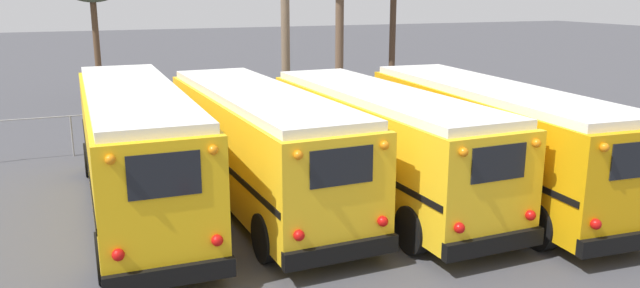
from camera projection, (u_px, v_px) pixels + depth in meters
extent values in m
plane|color=#424247|center=(318.00, 199.00, 16.98)|extent=(160.00, 160.00, 0.00)
cube|color=yellow|center=(136.00, 148.00, 15.62)|extent=(2.34, 10.34, 2.66)
cube|color=white|center=(132.00, 92.00, 15.28)|extent=(2.15, 9.93, 0.20)
cube|color=black|center=(171.00, 276.00, 11.20)|extent=(2.35, 0.21, 0.36)
cube|color=black|center=(164.00, 175.00, 10.77)|extent=(1.27, 0.03, 0.80)
sphere|color=red|center=(118.00, 255.00, 10.75)|extent=(0.22, 0.22, 0.22)
sphere|color=orange|center=(110.00, 160.00, 10.34)|extent=(0.18, 0.18, 0.18)
sphere|color=red|center=(217.00, 240.00, 11.37)|extent=(0.22, 0.22, 0.22)
sphere|color=orange|center=(213.00, 150.00, 10.96)|extent=(0.18, 0.18, 0.18)
cube|color=black|center=(88.00, 160.00, 15.25)|extent=(0.05, 10.13, 0.14)
cube|color=black|center=(183.00, 151.00, 16.09)|extent=(0.05, 10.13, 0.14)
cylinder|color=black|center=(89.00, 160.00, 19.00)|extent=(0.28, 1.03, 1.03)
cylinder|color=black|center=(161.00, 153.00, 19.77)|extent=(0.28, 1.03, 1.03)
cylinder|color=black|center=(104.00, 258.00, 12.03)|extent=(0.28, 1.03, 1.03)
cylinder|color=black|center=(214.00, 241.00, 12.80)|extent=(0.28, 1.03, 1.03)
cube|color=yellow|center=(259.00, 144.00, 16.41)|extent=(2.84, 10.04, 2.46)
cube|color=white|center=(257.00, 94.00, 16.09)|extent=(2.63, 9.64, 0.20)
cube|color=black|center=(342.00, 252.00, 12.21)|extent=(2.47, 0.31, 0.36)
cube|color=black|center=(342.00, 167.00, 11.82)|extent=(1.33, 0.09, 0.74)
sphere|color=red|center=(299.00, 235.00, 11.73)|extent=(0.22, 0.22, 0.22)
sphere|color=orange|center=(298.00, 155.00, 11.35)|extent=(0.18, 0.18, 0.18)
sphere|color=red|center=(383.00, 221.00, 12.44)|extent=(0.22, 0.22, 0.22)
sphere|color=orange|center=(385.00, 145.00, 12.07)|extent=(0.18, 0.18, 0.18)
cube|color=black|center=(214.00, 156.00, 15.97)|extent=(0.44, 9.74, 0.14)
cube|color=black|center=(301.00, 146.00, 16.93)|extent=(0.44, 9.74, 0.14)
cylinder|color=black|center=(188.00, 155.00, 19.47)|extent=(0.33, 1.06, 1.05)
cylinder|color=black|center=(256.00, 148.00, 20.37)|extent=(0.33, 1.06, 1.05)
cylinder|color=black|center=(265.00, 238.00, 12.96)|extent=(0.33, 1.06, 1.05)
cylinder|color=black|center=(361.00, 222.00, 13.85)|extent=(0.33, 1.06, 1.05)
cube|color=yellow|center=(378.00, 142.00, 16.70)|extent=(2.66, 9.79, 2.41)
cube|color=white|center=(380.00, 94.00, 16.39)|extent=(2.46, 9.40, 0.20)
cube|color=black|center=(494.00, 244.00, 12.58)|extent=(2.40, 0.28, 0.36)
cube|color=black|center=(499.00, 163.00, 12.20)|extent=(1.29, 0.07, 0.72)
sphere|color=red|center=(459.00, 228.00, 12.12)|extent=(0.22, 0.22, 0.22)
sphere|color=orange|center=(464.00, 152.00, 11.75)|extent=(0.18, 0.18, 0.18)
sphere|color=red|center=(531.00, 215.00, 12.80)|extent=(0.22, 0.22, 0.22)
sphere|color=orange|center=(537.00, 143.00, 12.43)|extent=(0.18, 0.18, 0.18)
cube|color=black|center=(338.00, 153.00, 16.29)|extent=(0.33, 9.52, 0.14)
cube|color=black|center=(416.00, 144.00, 17.21)|extent=(0.33, 9.52, 0.14)
cylinder|color=black|center=(293.00, 153.00, 19.70)|extent=(0.31, 1.08, 1.07)
cylinder|color=black|center=(355.00, 146.00, 20.55)|extent=(0.31, 1.08, 1.07)
cylinder|color=black|center=(412.00, 230.00, 13.36)|extent=(0.31, 1.08, 1.07)
cylinder|color=black|center=(495.00, 216.00, 14.21)|extent=(0.31, 1.08, 1.07)
cube|color=#E5A00C|center=(488.00, 137.00, 17.23)|extent=(2.98, 10.41, 2.46)
cube|color=white|center=(492.00, 89.00, 16.91)|extent=(2.76, 9.99, 0.20)
cube|color=black|center=(629.00, 242.00, 12.70)|extent=(2.49, 0.33, 0.36)
cube|color=black|center=(639.00, 160.00, 12.31)|extent=(1.34, 0.10, 0.74)
sphere|color=red|center=(596.00, 224.00, 12.29)|extent=(0.22, 0.22, 0.22)
sphere|color=orange|center=(604.00, 148.00, 11.92)|extent=(0.18, 0.18, 0.18)
cube|color=black|center=(449.00, 147.00, 16.89)|extent=(0.56, 10.07, 0.14)
cube|color=black|center=(526.00, 140.00, 17.65)|extent=(0.56, 10.07, 0.14)
cylinder|color=black|center=(391.00, 146.00, 20.67)|extent=(0.34, 1.07, 1.05)
cylinder|color=black|center=(452.00, 140.00, 21.38)|extent=(0.34, 1.07, 1.05)
cylinder|color=black|center=(540.00, 226.00, 13.59)|extent=(0.34, 1.07, 1.05)
cylinder|color=black|center=(623.00, 215.00, 14.29)|extent=(0.34, 1.07, 1.05)
cylinder|color=#75604C|center=(285.00, 28.00, 25.52)|extent=(0.36, 0.36, 8.08)
cylinder|color=brown|center=(97.00, 49.00, 31.38)|extent=(0.31, 0.31, 5.31)
cylinder|color=brown|center=(339.00, 37.00, 31.05)|extent=(0.41, 0.41, 6.56)
cylinder|color=#473323|center=(392.00, 41.00, 31.36)|extent=(0.32, 0.32, 6.10)
cylinder|color=#939399|center=(72.00, 136.00, 21.24)|extent=(0.06, 0.06, 1.40)
cylinder|color=#939399|center=(146.00, 130.00, 22.12)|extent=(0.06, 0.06, 1.40)
cylinder|color=#939399|center=(215.00, 125.00, 23.00)|extent=(0.06, 0.06, 1.40)
cylinder|color=#939399|center=(278.00, 120.00, 23.88)|extent=(0.06, 0.06, 1.40)
cylinder|color=#939399|center=(337.00, 115.00, 24.76)|extent=(0.06, 0.06, 1.40)
cylinder|color=#939399|center=(392.00, 111.00, 25.64)|extent=(0.06, 0.06, 1.40)
cylinder|color=#939399|center=(444.00, 107.00, 26.52)|extent=(0.06, 0.06, 1.40)
cylinder|color=#939399|center=(247.00, 104.00, 23.27)|extent=(17.23, 0.04, 0.04)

